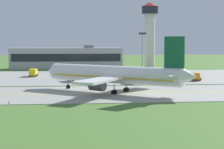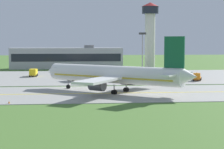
# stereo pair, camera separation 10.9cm
# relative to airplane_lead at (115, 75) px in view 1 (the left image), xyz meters

# --- Properties ---
(ground_plane) EXTENTS (500.00, 500.00, 0.00)m
(ground_plane) POSITION_rel_airplane_lead_xyz_m (1.32, -1.19, -4.13)
(ground_plane) COLOR #47702D
(taxiway_strip) EXTENTS (240.00, 28.00, 0.10)m
(taxiway_strip) POSITION_rel_airplane_lead_xyz_m (1.32, -1.19, -4.08)
(taxiway_strip) COLOR gray
(taxiway_strip) RESTS_ON ground
(apron_pad) EXTENTS (140.00, 52.00, 0.10)m
(apron_pad) POSITION_rel_airplane_lead_xyz_m (11.32, 40.81, -4.08)
(apron_pad) COLOR gray
(apron_pad) RESTS_ON ground
(taxiway_centreline) EXTENTS (220.00, 0.60, 0.01)m
(taxiway_centreline) POSITION_rel_airplane_lead_xyz_m (1.32, -1.19, -4.03)
(taxiway_centreline) COLOR yellow
(taxiway_centreline) RESTS_ON taxiway_strip
(airplane_lead) EXTENTS (33.41, 29.26, 12.70)m
(airplane_lead) POSITION_rel_airplane_lead_xyz_m (0.00, 0.00, 0.00)
(airplane_lead) COLOR white
(airplane_lead) RESTS_ON ground
(service_truck_baggage) EXTENTS (4.15, 6.71, 2.59)m
(service_truck_baggage) POSITION_rel_airplane_lead_xyz_m (27.00, 24.64, -2.95)
(service_truck_baggage) COLOR orange
(service_truck_baggage) RESTS_ON ground
(service_truck_fuel) EXTENTS (2.49, 6.06, 2.60)m
(service_truck_fuel) POSITION_rel_airplane_lead_xyz_m (-22.66, 43.60, -2.60)
(service_truck_fuel) COLOR yellow
(service_truck_fuel) RESTS_ON ground
(service_truck_catering) EXTENTS (4.27, 6.32, 2.60)m
(service_truck_catering) POSITION_rel_airplane_lead_xyz_m (-9.14, 25.98, -2.60)
(service_truck_catering) COLOR silver
(service_truck_catering) RESTS_ON ground
(terminal_building) EXTENTS (47.57, 8.86, 10.11)m
(terminal_building) POSITION_rel_airplane_lead_xyz_m (-12.33, 81.74, 0.35)
(terminal_building) COLOR #B2B2B7
(terminal_building) RESTS_ON ground
(control_tower) EXTENTS (7.60, 7.60, 28.66)m
(control_tower) POSITION_rel_airplane_lead_xyz_m (24.01, 82.67, 13.03)
(control_tower) COLOR silver
(control_tower) RESTS_ON ground
(apron_light_mast) EXTENTS (2.40, 0.50, 14.70)m
(apron_light_mast) POSITION_rel_airplane_lead_xyz_m (14.07, 44.69, 5.19)
(apron_light_mast) COLOR gray
(apron_light_mast) RESTS_ON ground
(traffic_cone_near_edge) EXTENTS (0.44, 0.44, 0.60)m
(traffic_cone_near_edge) POSITION_rel_airplane_lead_xyz_m (-21.28, -13.88, -3.83)
(traffic_cone_near_edge) COLOR orange
(traffic_cone_near_edge) RESTS_ON ground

